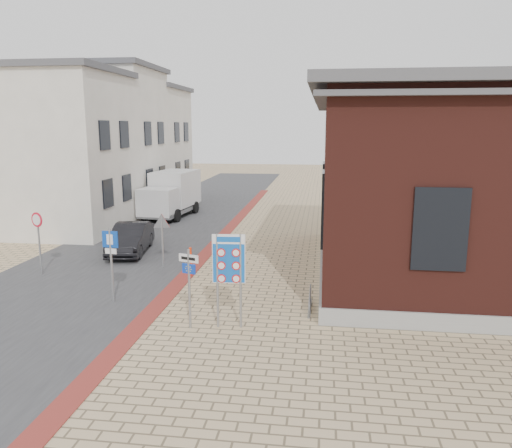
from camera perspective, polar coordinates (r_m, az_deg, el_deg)
The scene contains 16 objects.
ground at distance 13.69m, azimuth -5.55°, elevation -12.32°, with size 120.00×120.00×0.00m, color tan.
road_strip at distance 29.01m, azimuth -9.39°, elevation 0.21°, with size 7.00×60.00×0.02m, color #38383A.
curb_strip at distance 23.39m, azimuth -4.74°, elevation -2.30°, with size 0.60×40.00×0.02m, color maroon.
brick_building at distance 20.23m, azimuth 25.12°, elevation 4.56°, with size 13.00×13.00×6.80m.
townhouse_near at distance 27.97m, azimuth -22.43°, elevation 7.71°, with size 7.40×6.40×8.30m.
townhouse_mid at distance 33.29m, azimuth -17.30°, elevation 9.15°, with size 7.40×6.40×9.10m.
townhouse_far at distance 38.82m, azimuth -13.52°, elevation 8.96°, with size 7.40×6.40×8.30m.
bike_rack at distance 15.31m, azimuth 6.18°, elevation -8.67°, with size 0.08×1.80×0.60m.
sedan at distance 22.31m, azimuth -14.14°, elevation -1.61°, with size 1.36×3.89×1.28m, color black.
box_truck at distance 30.70m, azimuth -9.66°, elevation 3.43°, with size 2.59×5.37×2.72m.
border_sign at distance 13.43m, azimuth -3.13°, elevation -4.27°, with size 0.89×0.12×2.61m.
essen_sign at distance 13.59m, azimuth -7.65°, elevation -6.05°, with size 0.58×0.22×2.21m.
parking_sign at distance 16.08m, azimuth -16.25°, elevation -3.19°, with size 0.52×0.09×2.34m.
yield_sign at distance 19.60m, azimuth -10.70°, elevation -0.44°, with size 0.74×0.17×2.09m.
speed_sign at distance 20.04m, azimuth -23.61°, elevation -0.95°, with size 0.53×0.22×2.34m.
bollard at distance 18.51m, azimuth -7.49°, elevation -4.30°, with size 0.10×0.10×1.08m, color #F5340C.
Camera 1 is at (2.96, -12.21, 5.44)m, focal length 35.00 mm.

